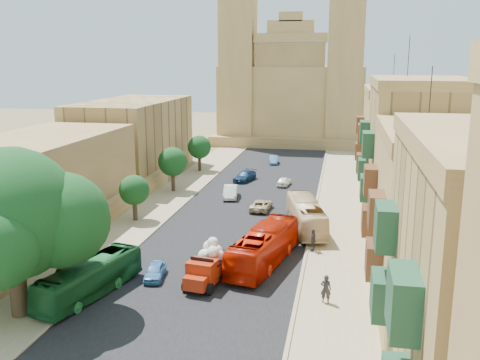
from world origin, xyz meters
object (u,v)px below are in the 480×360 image
at_px(street_tree_d, 199,147).
at_px(olive_pickup, 279,234).
at_px(bus_cream_east, 306,215).
at_px(car_white_b, 284,181).
at_px(car_cream, 261,205).
at_px(church, 293,91).
at_px(pedestrian_c, 313,241).
at_px(car_dkblue, 245,176).
at_px(ficus_tree, 13,218).
at_px(street_tree_c, 173,162).
at_px(bus_red_east, 264,247).
at_px(street_tree_b, 134,190).
at_px(car_white_a, 230,192).
at_px(car_blue_b, 274,160).
at_px(pedestrian_a, 326,289).
at_px(bus_green_north, 90,278).
at_px(street_tree_a, 73,223).
at_px(red_truck, 209,264).
at_px(car_blue_a, 155,271).

distance_m(street_tree_d, olive_pickup, 31.66).
relative_size(bus_cream_east, car_white_b, 3.07).
height_order(bus_cream_east, car_cream, bus_cream_east).
distance_m(church, pedestrian_c, 61.12).
bearing_deg(car_dkblue, ficus_tree, -85.37).
height_order(street_tree_c, pedestrian_c, street_tree_c).
xyz_separation_m(ficus_tree, bus_red_east, (13.41, 10.95, -4.74)).
relative_size(street_tree_b, car_white_a, 1.06).
xyz_separation_m(car_blue_b, pedestrian_a, (9.34, -46.04, 0.39)).
height_order(street_tree_b, bus_cream_east, street_tree_b).
relative_size(street_tree_d, bus_green_north, 0.56).
xyz_separation_m(street_tree_b, car_cream, (11.51, 5.79, -2.44)).
distance_m(street_tree_c, car_dkblue, 10.50).
bearing_deg(bus_red_east, street_tree_c, -44.63).
relative_size(street_tree_a, car_blue_b, 1.48).
relative_size(car_cream, car_dkblue, 0.93).
bearing_deg(pedestrian_a, red_truck, -7.63).
xyz_separation_m(ficus_tree, car_white_a, (6.74, 30.15, -5.48)).
relative_size(ficus_tree, street_tree_b, 2.32).
height_order(street_tree_d, bus_cream_east, street_tree_d).
xyz_separation_m(car_white_a, car_dkblue, (0.05, 8.73, -0.06)).
relative_size(car_blue_a, car_white_a, 0.75).
xyz_separation_m(bus_green_north, pedestrian_a, (15.34, 1.88, -0.28)).
relative_size(car_blue_b, pedestrian_c, 1.84).
xyz_separation_m(ficus_tree, car_dkblue, (6.79, 38.88, -5.54)).
bearing_deg(street_tree_a, car_cream, 57.11).
relative_size(olive_pickup, bus_green_north, 0.48).
height_order(car_cream, car_dkblue, car_dkblue).
bearing_deg(street_tree_c, car_blue_a, -75.03).
bearing_deg(car_cream, street_tree_a, 60.30).
bearing_deg(street_tree_a, pedestrian_a, -8.45).
relative_size(street_tree_a, car_white_a, 1.19).
distance_m(bus_red_east, car_dkblue, 28.71).
bearing_deg(church, pedestrian_c, -82.88).
height_order(street_tree_c, street_tree_d, street_tree_c).
bearing_deg(street_tree_b, bus_cream_east, 0.77).
xyz_separation_m(bus_green_north, car_dkblue, (3.88, 35.56, -0.60)).
relative_size(car_cream, car_white_b, 1.25).
height_order(street_tree_b, pedestrian_a, street_tree_b).
relative_size(ficus_tree, bus_cream_east, 1.05).
bearing_deg(street_tree_d, bus_red_east, -67.04).
height_order(church, ficus_tree, church).
bearing_deg(car_blue_a, street_tree_b, 108.09).
height_order(car_dkblue, car_white_b, car_dkblue).
bearing_deg(bus_red_east, car_white_b, -75.27).
bearing_deg(red_truck, car_blue_a, -178.49).
relative_size(church, car_white_a, 8.59).
relative_size(car_dkblue, car_white_b, 1.35).
xyz_separation_m(car_white_b, pedestrian_a, (6.22, -32.02, 0.40)).
bearing_deg(street_tree_b, street_tree_a, -90.00).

